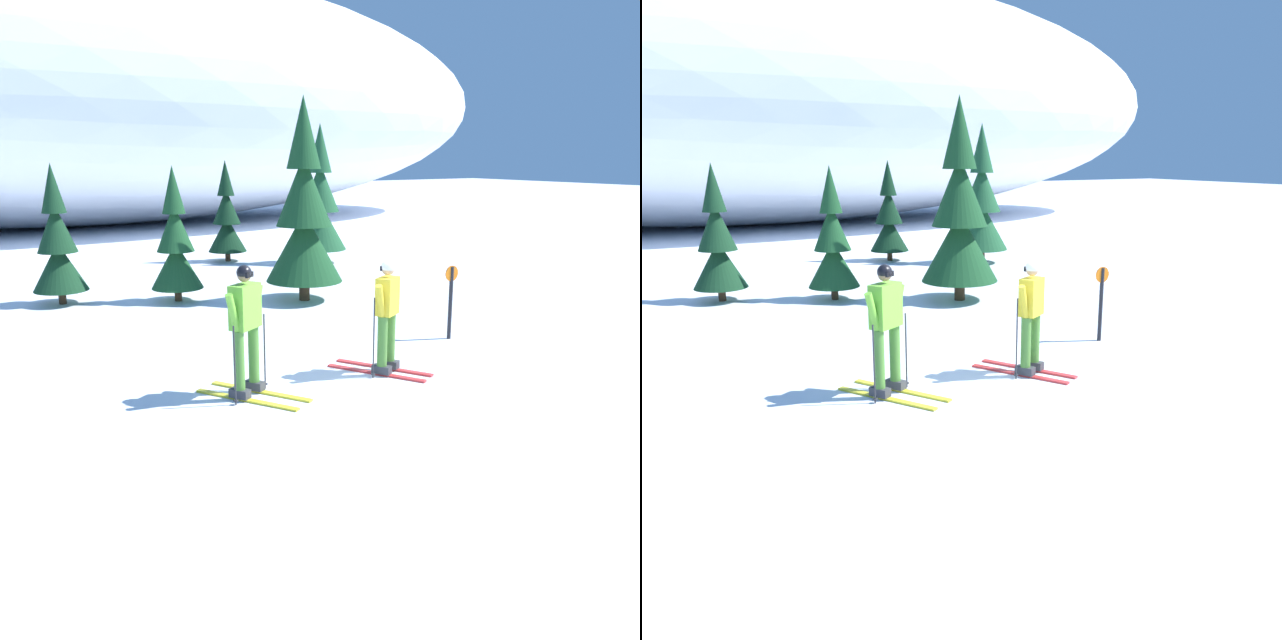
% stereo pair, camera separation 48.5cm
% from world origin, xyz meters
% --- Properties ---
extents(ground_plane, '(120.00, 120.00, 0.00)m').
position_xyz_m(ground_plane, '(0.00, 0.00, 0.00)').
color(ground_plane, white).
extents(skier_yellow_jacket, '(1.15, 1.59, 1.73)m').
position_xyz_m(skier_yellow_jacket, '(0.60, 0.17, 0.90)').
color(skier_yellow_jacket, red).
rests_on(skier_yellow_jacket, ground).
extents(skier_lime_jacket, '(1.23, 1.61, 1.82)m').
position_xyz_m(skier_lime_jacket, '(-1.63, 0.35, 0.98)').
color(skier_lime_jacket, gold).
rests_on(skier_lime_jacket, ground).
extents(pine_tree_far_left, '(1.18, 1.18, 3.06)m').
position_xyz_m(pine_tree_far_left, '(-2.68, 7.71, 1.28)').
color(pine_tree_far_left, '#47301E').
rests_on(pine_tree_far_left, ground).
extents(pine_tree_center_left, '(1.16, 1.16, 3.00)m').
position_xyz_m(pine_tree_center_left, '(-0.38, 6.67, 1.26)').
color(pine_tree_center_left, '#47301E').
rests_on(pine_tree_center_left, ground).
extents(pine_tree_center, '(1.73, 1.73, 4.47)m').
position_xyz_m(pine_tree_center, '(2.12, 5.27, 1.87)').
color(pine_tree_center, '#47301E').
rests_on(pine_tree_center, ground).
extents(pine_tree_center_right, '(1.18, 1.18, 3.06)m').
position_xyz_m(pine_tree_center_right, '(2.90, 11.38, 1.28)').
color(pine_tree_center_right, '#47301E').
rests_on(pine_tree_center_right, ground).
extents(pine_tree_far_right, '(1.59, 1.59, 4.12)m').
position_xyz_m(pine_tree_far_right, '(5.20, 9.66, 1.72)').
color(pine_tree_far_right, '#47301E').
rests_on(pine_tree_far_right, ground).
extents(snow_ridge_background, '(43.99, 18.25, 11.57)m').
position_xyz_m(snow_ridge_background, '(1.54, 24.88, 5.78)').
color(snow_ridge_background, white).
rests_on(snow_ridge_background, ground).
extents(trail_marker_post, '(0.28, 0.07, 1.33)m').
position_xyz_m(trail_marker_post, '(2.72, 1.11, 0.76)').
color(trail_marker_post, black).
rests_on(trail_marker_post, ground).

